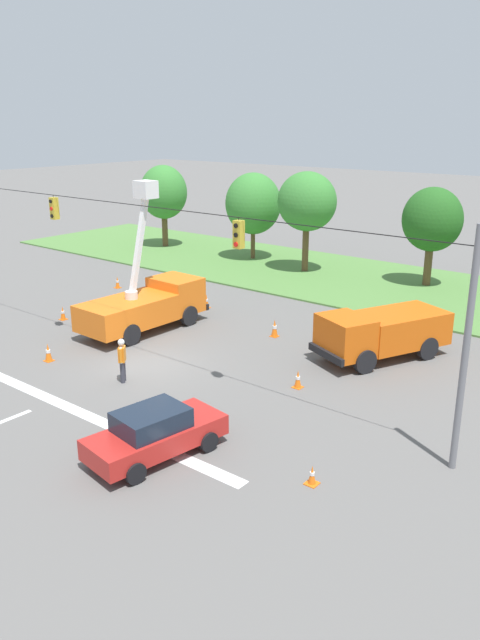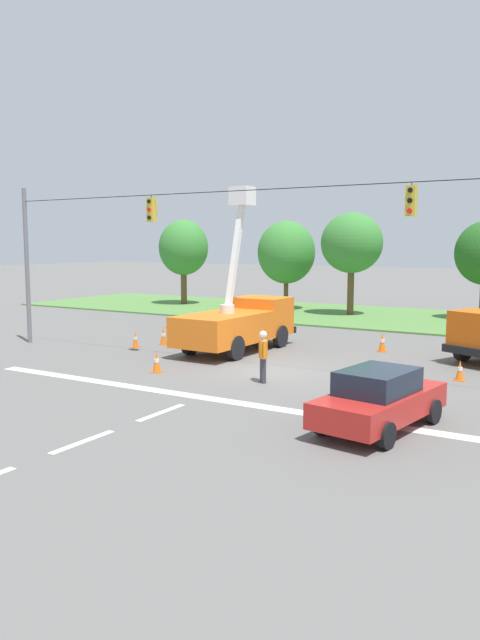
# 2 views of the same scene
# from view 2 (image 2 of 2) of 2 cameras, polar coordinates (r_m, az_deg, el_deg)

# --- Properties ---
(ground_plane) EXTENTS (200.00, 200.00, 0.00)m
(ground_plane) POSITION_cam_2_polar(r_m,az_deg,el_deg) (23.06, 2.95, -4.69)
(ground_plane) COLOR #605E5B
(grass_verge) EXTENTS (56.00, 12.00, 0.10)m
(grass_verge) POSITION_cam_2_polar(r_m,az_deg,el_deg) (39.67, 15.23, 0.09)
(grass_verge) COLOR #517F3D
(grass_verge) RESTS_ON ground
(lane_markings) EXTENTS (17.60, 15.25, 0.01)m
(lane_markings) POSITION_cam_2_polar(r_m,az_deg,el_deg) (18.07, -6.20, -8.02)
(lane_markings) COLOR silver
(lane_markings) RESTS_ON ground
(signal_gantry) EXTENTS (26.20, 0.33, 7.20)m
(signal_gantry) POSITION_cam_2_polar(r_m,az_deg,el_deg) (22.61, 2.86, 5.93)
(signal_gantry) COLOR slate
(signal_gantry) RESTS_ON ground
(tree_far_west) EXTENTS (3.79, 3.55, 6.42)m
(tree_far_west) POSITION_cam_2_polar(r_m,az_deg,el_deg) (47.28, -5.19, 6.58)
(tree_far_west) COLOR brown
(tree_far_west) RESTS_ON ground
(tree_west) EXTENTS (4.02, 3.89, 6.22)m
(tree_west) POSITION_cam_2_polar(r_m,az_deg,el_deg) (43.56, 4.26, 6.18)
(tree_west) COLOR brown
(tree_west) RESTS_ON ground
(tree_centre) EXTENTS (3.99, 3.45, 6.61)m
(tree_centre) POSITION_cam_2_polar(r_m,az_deg,el_deg) (40.62, 10.17, 6.91)
(tree_centre) COLOR brown
(tree_centre) RESTS_ON ground
(utility_truck_bucket_lift) EXTENTS (2.69, 6.62, 7.10)m
(utility_truck_bucket_lift) POSITION_cam_2_polar(r_m,az_deg,el_deg) (27.21, -0.15, -0.02)
(utility_truck_bucket_lift) COLOR orange
(utility_truck_bucket_lift) RESTS_ON ground
(sedan_red) EXTENTS (2.41, 4.52, 1.56)m
(sedan_red) POSITION_cam_2_polar(r_m,az_deg,el_deg) (16.21, 12.62, -7.05)
(sedan_red) COLOR red
(sedan_red) RESTS_ON ground
(road_worker) EXTENTS (0.44, 0.53, 1.77)m
(road_worker) POSITION_cam_2_polar(r_m,az_deg,el_deg) (21.00, 2.12, -3.07)
(road_worker) COLOR #383842
(road_worker) RESTS_ON ground
(traffic_cone_foreground_left) EXTENTS (0.36, 0.36, 0.77)m
(traffic_cone_foreground_left) POSITION_cam_2_polar(r_m,az_deg,el_deg) (31.30, 3.92, -0.88)
(traffic_cone_foreground_left) COLOR orange
(traffic_cone_foreground_left) RESTS_ON ground
(traffic_cone_foreground_right) EXTENTS (0.36, 0.36, 0.83)m
(traffic_cone_foreground_right) POSITION_cam_2_polar(r_m,az_deg,el_deg) (27.79, 12.88, -1.98)
(traffic_cone_foreground_right) COLOR orange
(traffic_cone_foreground_right) RESTS_ON ground
(traffic_cone_mid_left) EXTENTS (0.36, 0.36, 0.71)m
(traffic_cone_mid_left) POSITION_cam_2_polar(r_m,az_deg,el_deg) (22.75, 19.46, -4.37)
(traffic_cone_mid_left) COLOR orange
(traffic_cone_mid_left) RESTS_ON ground
(traffic_cone_mid_right) EXTENTS (0.36, 0.36, 0.70)m
(traffic_cone_mid_right) POSITION_cam_2_polar(r_m,az_deg,el_deg) (34.85, -6.59, -0.16)
(traffic_cone_mid_right) COLOR orange
(traffic_cone_mid_right) RESTS_ON ground
(traffic_cone_near_bucket) EXTENTS (0.36, 0.36, 0.78)m
(traffic_cone_near_bucket) POSITION_cam_2_polar(r_m,az_deg,el_deg) (22.95, -7.62, -3.82)
(traffic_cone_near_bucket) COLOR orange
(traffic_cone_near_bucket) RESTS_ON ground
(traffic_cone_lane_edge_a) EXTENTS (0.36, 0.36, 0.70)m
(traffic_cone_lane_edge_a) POSITION_cam_2_polar(r_m,az_deg,el_deg) (28.62, -9.55, -1.78)
(traffic_cone_lane_edge_a) COLOR orange
(traffic_cone_lane_edge_a) RESTS_ON ground
(traffic_cone_far_left) EXTENTS (0.36, 0.36, 0.80)m
(traffic_cone_far_left) POSITION_cam_2_polar(r_m,az_deg,el_deg) (29.12, -7.02, -1.47)
(traffic_cone_far_left) COLOR orange
(traffic_cone_far_left) RESTS_ON ground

